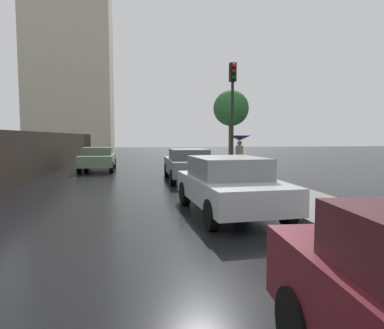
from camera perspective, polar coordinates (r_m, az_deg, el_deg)
ground at (r=5.25m, az=-13.70°, el=-16.87°), size 120.00×120.00×0.00m
car_green_near_kerb at (r=20.23m, az=-15.40°, el=1.00°), size 1.94×4.14×1.32m
car_silver_far_ahead at (r=8.59m, az=6.19°, el=-3.27°), size 2.15×4.27×1.41m
car_grey_behind_camera at (r=15.10m, az=-0.72°, el=0.08°), size 1.83×4.57×1.39m
pedestrian_with_umbrella_near at (r=15.19m, az=7.90°, el=3.33°), size 0.98×0.98×1.84m
traffic_light at (r=14.52m, az=6.76°, el=10.61°), size 0.26×0.39×4.81m
street_tree_near at (r=23.71m, az=6.51°, el=9.19°), size 2.41×2.41×5.07m
distant_tower at (r=47.48m, az=-19.36°, el=20.10°), size 9.74×11.87×29.60m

